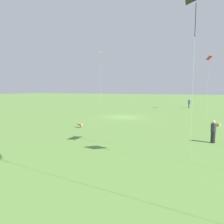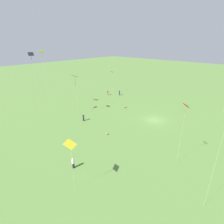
{
  "view_description": "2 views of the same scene",
  "coord_description": "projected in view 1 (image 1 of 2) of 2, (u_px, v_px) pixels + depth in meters",
  "views": [
    {
      "loc": [
        28.78,
        9.64,
        4.01
      ],
      "look_at": [
        10.16,
        2.29,
        1.83
      ],
      "focal_mm": 35.0,
      "sensor_mm": 36.0,
      "label": 1
    },
    {
      "loc": [
        -16.41,
        32.38,
        16.32
      ],
      "look_at": [
        6.2,
        7.21,
        2.42
      ],
      "focal_mm": 28.0,
      "sensor_mm": 36.0,
      "label": 2
    }
  ],
  "objects": [
    {
      "name": "ground_plane",
      "position": [
        123.0,
        117.0,
        30.57
      ],
      "size": [
        240.0,
        240.0,
        0.0
      ],
      "primitive_type": "plane",
      "color": "#5B843D"
    },
    {
      "name": "kite_6",
      "position": [
        209.0,
        60.0,
        34.56
      ],
      "size": [
        1.1,
        1.06,
        9.1
      ],
      "rotation": [
        0.0,
        0.0,
        4.87
      ],
      "color": "red",
      "rests_on": "ground_plane"
    },
    {
      "name": "dog_0",
      "position": [
        80.0,
        124.0,
        22.3
      ],
      "size": [
        0.46,
        0.73,
        0.5
      ],
      "rotation": [
        0.0,
        0.0,
        2.77
      ],
      "color": "tan",
      "rests_on": "ground_plane"
    },
    {
      "name": "kite_7",
      "position": [
        196.0,
        0.0,
        12.05
      ],
      "size": [
        1.23,
        1.17,
        9.3
      ],
      "rotation": [
        0.0,
        0.0,
        5.51
      ],
      "color": "black",
      "rests_on": "ground_plane"
    },
    {
      "name": "kite_2",
      "position": [
        101.0,
        56.0,
        42.74
      ],
      "size": [
        0.78,
        0.81,
        11.18
      ],
      "rotation": [
        0.0,
        0.0,
        0.3
      ],
      "color": "orange",
      "rests_on": "ground_plane"
    },
    {
      "name": "person_3",
      "position": [
        189.0,
        104.0,
        44.19
      ],
      "size": [
        0.51,
        0.51,
        1.84
      ],
      "rotation": [
        0.0,
        0.0,
        4.62
      ],
      "color": "#847056",
      "rests_on": "ground_plane"
    },
    {
      "name": "person_2",
      "position": [
        213.0,
        132.0,
        16.03
      ],
      "size": [
        0.43,
        0.43,
        1.67
      ],
      "rotation": [
        0.0,
        0.0,
        6.12
      ],
      "color": "#232328",
      "rests_on": "ground_plane"
    },
    {
      "name": "picnic_bag_0",
      "position": [
        219.0,
        125.0,
        23.08
      ],
      "size": [
        0.51,
        0.49,
        0.32
      ],
      "rotation": [
        0.0,
        0.0,
        2.51
      ],
      "color": "#A58459",
      "rests_on": "ground_plane"
    }
  ]
}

